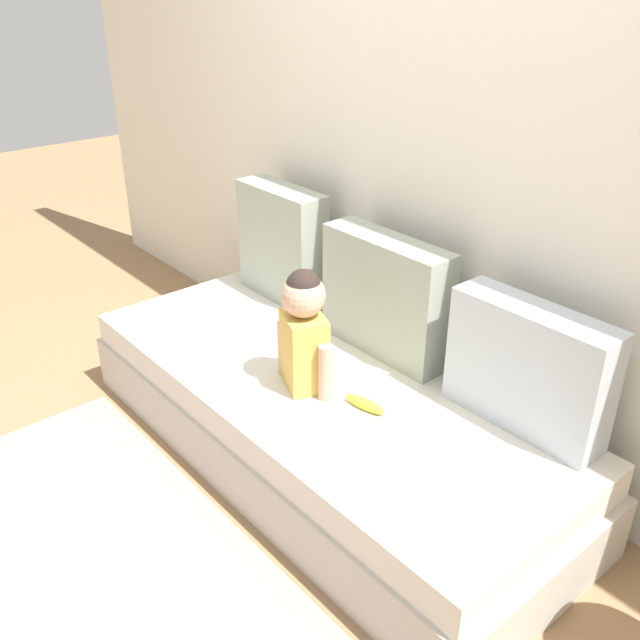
{
  "coord_description": "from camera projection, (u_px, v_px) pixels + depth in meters",
  "views": [
    {
      "loc": [
        1.72,
        -1.46,
        1.8
      ],
      "look_at": [
        0.0,
        0.0,
        0.62
      ],
      "focal_mm": 38.85,
      "sensor_mm": 36.0,
      "label": 1
    }
  ],
  "objects": [
    {
      "name": "throw_pillow_left",
      "position": [
        282.0,
        244.0,
        3.19
      ],
      "size": [
        0.48,
        0.16,
        0.53
      ],
      "primitive_type": "cube",
      "color": "#99A393",
      "rests_on": "couch"
    },
    {
      "name": "throw_pillow_right",
      "position": [
        528.0,
        368.0,
        2.3
      ],
      "size": [
        0.57,
        0.16,
        0.44
      ],
      "primitive_type": "cube",
      "color": "#B2BCC6",
      "rests_on": "couch"
    },
    {
      "name": "floor_rug",
      "position": [
        89.0,
        578.0,
        2.26
      ],
      "size": [
        1.94,
        1.0,
        0.01
      ],
      "primitive_type": "cube",
      "color": "tan",
      "rests_on": "ground"
    },
    {
      "name": "couch",
      "position": [
        320.0,
        418.0,
        2.75
      ],
      "size": [
        2.16,
        0.88,
        0.37
      ],
      "color": "beige",
      "rests_on": "ground"
    },
    {
      "name": "throw_pillow_center",
      "position": [
        385.0,
        296.0,
        2.74
      ],
      "size": [
        0.58,
        0.16,
        0.48
      ],
      "primitive_type": "cube",
      "color": "#99A393",
      "rests_on": "couch"
    },
    {
      "name": "banana",
      "position": [
        365.0,
        404.0,
        2.47
      ],
      "size": [
        0.17,
        0.07,
        0.04
      ],
      "primitive_type": "ellipsoid",
      "rotation": [
        0.0,
        0.0,
        0.17
      ],
      "color": "yellow",
      "rests_on": "couch"
    },
    {
      "name": "ground_plane",
      "position": [
        320.0,
        455.0,
        2.83
      ],
      "size": [
        12.0,
        12.0,
        0.0
      ],
      "primitive_type": "plane",
      "color": "#93704C"
    },
    {
      "name": "back_wall",
      "position": [
        434.0,
        155.0,
        2.63
      ],
      "size": [
        5.36,
        0.1,
        2.28
      ],
      "primitive_type": "cube",
      "color": "silver",
      "rests_on": "ground"
    },
    {
      "name": "toddler",
      "position": [
        304.0,
        329.0,
        2.51
      ],
      "size": [
        0.3,
        0.2,
        0.47
      ],
      "color": "gold",
      "rests_on": "couch"
    }
  ]
}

